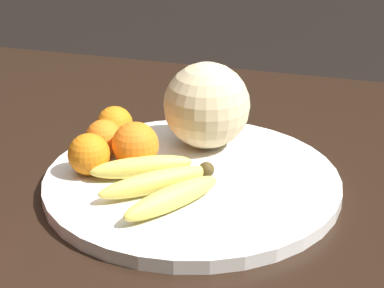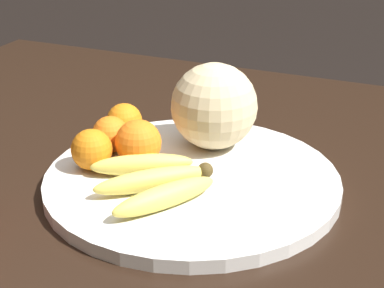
{
  "view_description": "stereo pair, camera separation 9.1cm",
  "coord_description": "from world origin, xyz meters",
  "px_view_note": "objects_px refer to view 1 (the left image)",
  "views": [
    {
      "loc": [
        0.19,
        -0.84,
        1.22
      ],
      "look_at": [
        -0.06,
        -0.05,
        0.84
      ],
      "focal_mm": 60.0,
      "sensor_mm": 36.0,
      "label": 1
    },
    {
      "loc": [
        0.27,
        -0.81,
        1.22
      ],
      "look_at": [
        -0.06,
        -0.05,
        0.84
      ],
      "focal_mm": 60.0,
      "sensor_mm": 36.0,
      "label": 2
    }
  ],
  "objects_px": {
    "kitchen_table": "(235,229)",
    "orange_front_left": "(115,124)",
    "produce_tag": "(132,151)",
    "orange_back_left": "(89,154)",
    "orange_mid_center": "(104,138)",
    "melon": "(207,105)",
    "banana_bunch": "(158,182)",
    "fruit_bowl": "(192,180)",
    "orange_front_right": "(135,145)"
  },
  "relations": [
    {
      "from": "kitchen_table",
      "to": "orange_front_left",
      "type": "bearing_deg",
      "value": 170.57
    },
    {
      "from": "orange_front_left",
      "to": "produce_tag",
      "type": "relative_size",
      "value": 0.71
    },
    {
      "from": "orange_front_left",
      "to": "orange_back_left",
      "type": "xyz_separation_m",
      "value": [
        0.01,
        -0.12,
        0.0
      ]
    },
    {
      "from": "orange_back_left",
      "to": "produce_tag",
      "type": "xyz_separation_m",
      "value": [
        0.03,
        0.09,
        -0.03
      ]
    },
    {
      "from": "orange_mid_center",
      "to": "orange_back_left",
      "type": "relative_size",
      "value": 0.94
    },
    {
      "from": "orange_front_left",
      "to": "orange_mid_center",
      "type": "relative_size",
      "value": 1.02
    },
    {
      "from": "orange_back_left",
      "to": "melon",
      "type": "bearing_deg",
      "value": 47.08
    },
    {
      "from": "banana_bunch",
      "to": "produce_tag",
      "type": "bearing_deg",
      "value": -97.75
    },
    {
      "from": "produce_tag",
      "to": "orange_mid_center",
      "type": "bearing_deg",
      "value": -105.79
    },
    {
      "from": "fruit_bowl",
      "to": "orange_back_left",
      "type": "height_order",
      "value": "orange_back_left"
    },
    {
      "from": "orange_front_left",
      "to": "orange_front_right",
      "type": "height_order",
      "value": "orange_front_right"
    },
    {
      "from": "fruit_bowl",
      "to": "produce_tag",
      "type": "relative_size",
      "value": 5.24
    },
    {
      "from": "orange_front_left",
      "to": "banana_bunch",
      "type": "bearing_deg",
      "value": -49.01
    },
    {
      "from": "melon",
      "to": "orange_back_left",
      "type": "xyz_separation_m",
      "value": [
        -0.14,
        -0.15,
        -0.04
      ]
    },
    {
      "from": "fruit_bowl",
      "to": "orange_mid_center",
      "type": "height_order",
      "value": "orange_mid_center"
    },
    {
      "from": "orange_front_right",
      "to": "orange_front_left",
      "type": "bearing_deg",
      "value": 130.72
    },
    {
      "from": "orange_mid_center",
      "to": "produce_tag",
      "type": "distance_m",
      "value": 0.05
    },
    {
      "from": "melon",
      "to": "orange_front_left",
      "type": "relative_size",
      "value": 2.32
    },
    {
      "from": "kitchen_table",
      "to": "orange_front_right",
      "type": "bearing_deg",
      "value": -163.98
    },
    {
      "from": "orange_front_left",
      "to": "orange_back_left",
      "type": "relative_size",
      "value": 0.95
    },
    {
      "from": "kitchen_table",
      "to": "fruit_bowl",
      "type": "bearing_deg",
      "value": -141.22
    },
    {
      "from": "kitchen_table",
      "to": "orange_front_right",
      "type": "xyz_separation_m",
      "value": [
        -0.15,
        -0.04,
        0.14
      ]
    },
    {
      "from": "banana_bunch",
      "to": "orange_front_right",
      "type": "distance_m",
      "value": 0.09
    },
    {
      "from": "orange_front_right",
      "to": "produce_tag",
      "type": "xyz_separation_m",
      "value": [
        -0.02,
        0.05,
        -0.03
      ]
    },
    {
      "from": "kitchen_table",
      "to": "melon",
      "type": "relative_size",
      "value": 11.71
    },
    {
      "from": "kitchen_table",
      "to": "banana_bunch",
      "type": "bearing_deg",
      "value": -128.48
    },
    {
      "from": "kitchen_table",
      "to": "orange_front_left",
      "type": "height_order",
      "value": "orange_front_left"
    },
    {
      "from": "fruit_bowl",
      "to": "orange_mid_center",
      "type": "relative_size",
      "value": 7.48
    },
    {
      "from": "orange_front_right",
      "to": "orange_back_left",
      "type": "relative_size",
      "value": 1.13
    },
    {
      "from": "kitchen_table",
      "to": "banana_bunch",
      "type": "xyz_separation_m",
      "value": [
        -0.09,
        -0.11,
        0.12
      ]
    },
    {
      "from": "fruit_bowl",
      "to": "melon",
      "type": "xyz_separation_m",
      "value": [
        -0.01,
        0.11,
        0.08
      ]
    },
    {
      "from": "kitchen_table",
      "to": "melon",
      "type": "distance_m",
      "value": 0.2
    },
    {
      "from": "kitchen_table",
      "to": "fruit_bowl",
      "type": "xyz_separation_m",
      "value": [
        -0.06,
        -0.05,
        0.1
      ]
    },
    {
      "from": "orange_front_left",
      "to": "melon",
      "type": "bearing_deg",
      "value": 10.69
    },
    {
      "from": "orange_mid_center",
      "to": "orange_back_left",
      "type": "xyz_separation_m",
      "value": [
        0.01,
        -0.06,
        0.0
      ]
    },
    {
      "from": "fruit_bowl",
      "to": "produce_tag",
      "type": "height_order",
      "value": "produce_tag"
    },
    {
      "from": "fruit_bowl",
      "to": "banana_bunch",
      "type": "height_order",
      "value": "banana_bunch"
    },
    {
      "from": "kitchen_table",
      "to": "melon",
      "type": "xyz_separation_m",
      "value": [
        -0.07,
        0.06,
        0.18
      ]
    },
    {
      "from": "banana_bunch",
      "to": "orange_front_right",
      "type": "height_order",
      "value": "orange_front_right"
    },
    {
      "from": "orange_mid_center",
      "to": "produce_tag",
      "type": "height_order",
      "value": "orange_mid_center"
    },
    {
      "from": "melon",
      "to": "produce_tag",
      "type": "distance_m",
      "value": 0.14
    },
    {
      "from": "banana_bunch",
      "to": "orange_front_left",
      "type": "bearing_deg",
      "value": -93.53
    },
    {
      "from": "banana_bunch",
      "to": "orange_back_left",
      "type": "distance_m",
      "value": 0.12
    },
    {
      "from": "melon",
      "to": "orange_front_right",
      "type": "height_order",
      "value": "melon"
    },
    {
      "from": "kitchen_table",
      "to": "orange_front_right",
      "type": "distance_m",
      "value": 0.21
    },
    {
      "from": "fruit_bowl",
      "to": "orange_front_right",
      "type": "xyz_separation_m",
      "value": [
        -0.09,
        0.0,
        0.04
      ]
    },
    {
      "from": "orange_front_right",
      "to": "orange_mid_center",
      "type": "relative_size",
      "value": 1.21
    },
    {
      "from": "fruit_bowl",
      "to": "orange_mid_center",
      "type": "xyz_separation_m",
      "value": [
        -0.15,
        0.03,
        0.04
      ]
    },
    {
      "from": "produce_tag",
      "to": "orange_back_left",
      "type": "bearing_deg",
      "value": -68.09
    },
    {
      "from": "banana_bunch",
      "to": "orange_front_left",
      "type": "distance_m",
      "value": 0.19
    }
  ]
}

